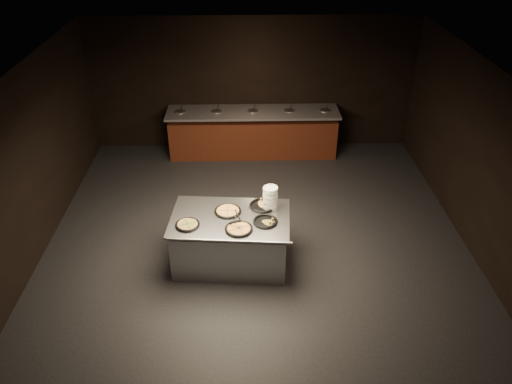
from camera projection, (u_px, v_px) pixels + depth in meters
room at (257, 177)px, 7.39m from camera, size 7.02×8.02×2.92m
salad_bar at (253, 136)px, 10.95m from camera, size 3.70×0.83×1.18m
serving_counter at (231, 241)px, 7.77m from camera, size 1.88×1.30×0.86m
plate_stack at (270, 198)px, 7.66m from camera, size 0.23×0.23×0.36m
pan_veggie_whole at (187, 224)px, 7.34m from camera, size 0.36×0.36×0.04m
pan_cheese_whole at (228, 211)px, 7.64m from camera, size 0.41×0.41×0.04m
pan_cheese_slices_a at (263, 205)px, 7.78m from camera, size 0.41×0.41×0.04m
pan_cheese_slices_b at (239, 229)px, 7.25m from camera, size 0.41×0.41×0.04m
pan_veggie_slices at (265, 221)px, 7.41m from camera, size 0.37×0.37×0.04m
server_left at (236, 216)px, 7.44m from camera, size 0.22×0.27×0.16m
server_right at (238, 225)px, 7.25m from camera, size 0.29×0.19×0.15m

